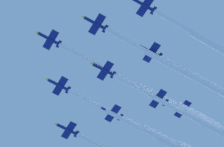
# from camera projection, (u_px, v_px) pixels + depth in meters

# --- Properties ---
(jet_lead) EXTENTS (69.70, 39.88, 4.13)m
(jet_lead) POSITION_uv_depth(u_px,v_px,m) (162.00, 98.00, 199.92)
(jet_lead) COLOR navy
(jet_port_inner) EXTENTS (69.48, 40.25, 4.07)m
(jet_port_inner) POSITION_uv_depth(u_px,v_px,m) (209.00, 84.00, 194.84)
(jet_port_inner) COLOR navy
(jet_starboard_inner) EXTENTS (67.08, 38.97, 4.01)m
(jet_starboard_inner) POSITION_uv_depth(u_px,v_px,m) (164.00, 138.00, 205.54)
(jet_starboard_inner) COLOR navy
(jet_port_mid) EXTENTS (65.71, 38.24, 4.12)m
(jet_port_mid) POSITION_uv_depth(u_px,v_px,m) (207.00, 123.00, 201.68)
(jet_port_mid) COLOR navy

